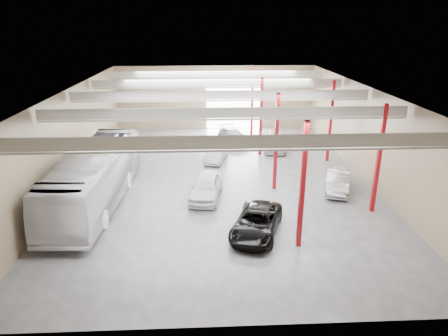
{
  "coord_description": "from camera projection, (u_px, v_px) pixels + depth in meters",
  "views": [
    {
      "loc": [
        -1.17,
        -28.84,
        11.53
      ],
      "look_at": [
        0.04,
        -3.49,
        2.2
      ],
      "focal_mm": 32.0,
      "sensor_mm": 36.0,
      "label": 1
    }
  ],
  "objects": [
    {
      "name": "depot_shell",
      "position": [
        223.0,
        115.0,
        29.81
      ],
      "size": [
        22.12,
        32.12,
        7.06
      ],
      "color": "#48474C",
      "rests_on": "ground"
    },
    {
      "name": "coach_bus",
      "position": [
        96.0,
        177.0,
        26.37
      ],
      "size": [
        3.85,
        13.68,
        3.77
      ],
      "primitive_type": "imported",
      "rotation": [
        0.0,
        0.0,
        -0.05
      ],
      "color": "silver",
      "rests_on": "ground"
    },
    {
      "name": "black_sedan",
      "position": [
        257.0,
        222.0,
        22.85
      ],
      "size": [
        3.91,
        5.68,
        1.44
      ],
      "primitive_type": "imported",
      "rotation": [
        0.0,
        0.0,
        -0.32
      ],
      "color": "black",
      "rests_on": "ground"
    },
    {
      "name": "car_row_a",
      "position": [
        206.0,
        186.0,
        27.56
      ],
      "size": [
        2.7,
        5.1,
        1.65
      ],
      "primitive_type": "imported",
      "rotation": [
        0.0,
        0.0,
        -0.16
      ],
      "color": "silver",
      "rests_on": "ground"
    },
    {
      "name": "car_row_b",
      "position": [
        216.0,
        153.0,
        35.04
      ],
      "size": [
        2.42,
        4.47,
        1.4
      ],
      "primitive_type": "imported",
      "rotation": [
        0.0,
        0.0,
        -0.23
      ],
      "color": "#B6B7BC",
      "rests_on": "ground"
    },
    {
      "name": "car_row_c",
      "position": [
        232.0,
        136.0,
        39.98
      ],
      "size": [
        3.17,
        5.37,
        1.46
      ],
      "primitive_type": "imported",
      "rotation": [
        0.0,
        0.0,
        0.24
      ],
      "color": "gray",
      "rests_on": "ground"
    },
    {
      "name": "car_right_near",
      "position": [
        338.0,
        181.0,
        28.74
      ],
      "size": [
        2.97,
        4.77,
        1.48
      ],
      "primitive_type": "imported",
      "rotation": [
        0.0,
        0.0,
        -0.34
      ],
      "color": "#A2A3A7",
      "rests_on": "ground"
    },
    {
      "name": "car_right_far",
      "position": [
        276.0,
        141.0,
        38.04
      ],
      "size": [
        2.91,
        5.33,
        1.72
      ],
      "primitive_type": "imported",
      "rotation": [
        0.0,
        0.0,
        -0.18
      ],
      "color": "silver",
      "rests_on": "ground"
    }
  ]
}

